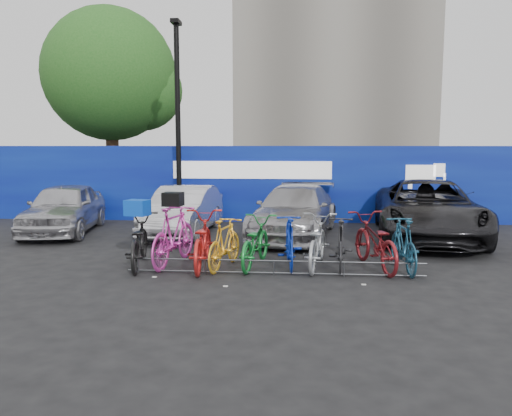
# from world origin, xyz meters

# --- Properties ---
(ground) EXTENTS (100.00, 100.00, 0.00)m
(ground) POSITION_xyz_m (0.00, 0.00, 0.00)
(ground) COLOR black
(ground) RESTS_ON ground
(hoarding) EXTENTS (22.00, 0.18, 2.40)m
(hoarding) POSITION_xyz_m (0.01, 6.00, 1.20)
(hoarding) COLOR navy
(hoarding) RESTS_ON ground
(tree) EXTENTS (5.40, 5.20, 7.80)m
(tree) POSITION_xyz_m (-6.77, 10.06, 5.07)
(tree) COLOR #382314
(tree) RESTS_ON ground
(lamppost) EXTENTS (0.25, 0.50, 6.11)m
(lamppost) POSITION_xyz_m (-3.20, 5.40, 3.27)
(lamppost) COLOR black
(lamppost) RESTS_ON ground
(bike_rack) EXTENTS (5.60, 0.03, 0.30)m
(bike_rack) POSITION_xyz_m (-0.00, -0.60, 0.16)
(bike_rack) COLOR #595B60
(bike_rack) RESTS_ON ground
(car_0) EXTENTS (2.28, 4.28, 1.39)m
(car_0) POSITION_xyz_m (-6.02, 3.55, 0.69)
(car_0) COLOR #B2B2B7
(car_0) RESTS_ON ground
(car_1) EXTENTS (1.60, 4.04, 1.31)m
(car_1) POSITION_xyz_m (-2.66, 3.60, 0.65)
(car_1) COLOR silver
(car_1) RESTS_ON ground
(car_2) EXTENTS (2.69, 4.89, 1.34)m
(car_2) POSITION_xyz_m (0.37, 3.54, 0.67)
(car_2) COLOR #A1A0A5
(car_2) RESTS_ON ground
(car_3) EXTENTS (3.21, 5.76, 1.52)m
(car_3) POSITION_xyz_m (3.82, 3.47, 0.76)
(car_3) COLOR black
(car_3) RESTS_ON ground
(bike_0) EXTENTS (1.04, 2.08, 1.04)m
(bike_0) POSITION_xyz_m (-2.73, -0.14, 0.52)
(bike_0) COLOR black
(bike_0) RESTS_ON ground
(bike_1) EXTENTS (0.92, 2.09, 1.21)m
(bike_1) POSITION_xyz_m (-2.06, 0.07, 0.61)
(bike_1) COLOR #D939AF
(bike_1) RESTS_ON ground
(bike_2) EXTENTS (0.88, 2.15, 1.10)m
(bike_2) POSITION_xyz_m (-1.46, -0.12, 0.55)
(bike_2) COLOR red
(bike_2) RESTS_ON ground
(bike_3) EXTENTS (0.83, 1.73, 1.00)m
(bike_3) POSITION_xyz_m (-1.00, -0.12, 0.50)
(bike_3) COLOR #F9AC22
(bike_3) RESTS_ON ground
(bike_4) EXTENTS (0.98, 1.99, 1.00)m
(bike_4) POSITION_xyz_m (-0.41, 0.06, 0.50)
(bike_4) COLOR #157F2E
(bike_4) RESTS_ON ground
(bike_5) EXTENTS (0.61, 1.74, 1.03)m
(bike_5) POSITION_xyz_m (0.28, 0.06, 0.51)
(bike_5) COLOR #0C29AA
(bike_5) RESTS_ON ground
(bike_6) EXTENTS (1.01, 2.06, 1.04)m
(bike_6) POSITION_xyz_m (0.82, 0.09, 0.52)
(bike_6) COLOR #979A9E
(bike_6) RESTS_ON ground
(bike_7) EXTENTS (0.61, 1.72, 1.01)m
(bike_7) POSITION_xyz_m (1.29, 0.05, 0.51)
(bike_7) COLOR #242426
(bike_7) RESTS_ON ground
(bike_8) EXTENTS (1.18, 2.18, 1.08)m
(bike_8) POSITION_xyz_m (1.95, 0.08, 0.54)
(bike_8) COLOR maroon
(bike_8) RESTS_ON ground
(bike_9) EXTENTS (0.61, 1.77, 1.05)m
(bike_9) POSITION_xyz_m (2.47, -0.08, 0.52)
(bike_9) COLOR navy
(bike_9) RESTS_ON ground
(cargo_crate) EXTENTS (0.50, 0.43, 0.31)m
(cargo_crate) POSITION_xyz_m (-2.73, -0.14, 1.20)
(cargo_crate) COLOR blue
(cargo_crate) RESTS_ON bike_0
(cargo_topcase) EXTENTS (0.41, 0.37, 0.27)m
(cargo_topcase) POSITION_xyz_m (-2.06, 0.07, 1.35)
(cargo_topcase) COLOR black
(cargo_topcase) RESTS_ON bike_1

